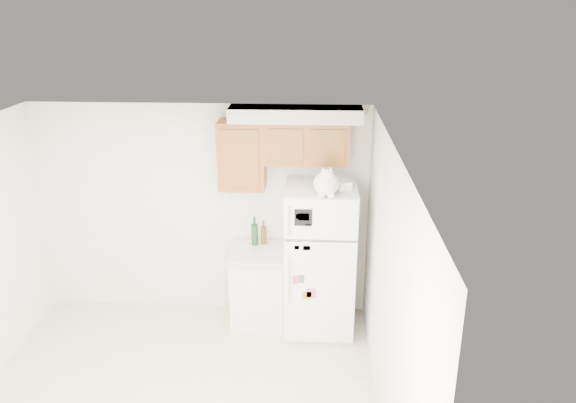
# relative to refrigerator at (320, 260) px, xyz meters

# --- Properties ---
(room_shell) EXTENTS (3.84, 4.04, 2.52)m
(room_shell) POSITION_rel_refrigerator_xyz_m (-1.24, -1.36, 0.82)
(room_shell) COLOR silver
(room_shell) RESTS_ON ground_plane
(refrigerator) EXTENTS (0.76, 0.78, 1.70)m
(refrigerator) POSITION_rel_refrigerator_xyz_m (0.00, 0.00, 0.00)
(refrigerator) COLOR white
(refrigerator) RESTS_ON ground_plane
(base_counter) EXTENTS (0.64, 0.64, 0.92)m
(base_counter) POSITION_rel_refrigerator_xyz_m (-0.69, 0.07, -0.39)
(base_counter) COLOR white
(base_counter) RESTS_ON ground_plane
(cat) EXTENTS (0.33, 0.48, 0.34)m
(cat) POSITION_rel_refrigerator_xyz_m (0.05, -0.25, 0.98)
(cat) COLOR white
(cat) RESTS_ON refrigerator
(storage_box_back) EXTENTS (0.20, 0.15, 0.10)m
(storage_box_back) POSITION_rel_refrigerator_xyz_m (0.15, 0.06, 0.90)
(storage_box_back) COLOR white
(storage_box_back) RESTS_ON refrigerator
(storage_box_front) EXTENTS (0.17, 0.13, 0.09)m
(storage_box_front) POSITION_rel_refrigerator_xyz_m (0.23, -0.08, 0.89)
(storage_box_front) COLOR white
(storage_box_front) RESTS_ON refrigerator
(bottle_green) EXTENTS (0.08, 0.08, 0.34)m
(bottle_green) POSITION_rel_refrigerator_xyz_m (-0.74, 0.21, 0.24)
(bottle_green) COLOR #19381E
(bottle_green) RESTS_ON base_counter
(bottle_amber) EXTENTS (0.07, 0.07, 0.28)m
(bottle_amber) POSITION_rel_refrigerator_xyz_m (-0.64, 0.24, 0.21)
(bottle_amber) COLOR #593814
(bottle_amber) RESTS_ON base_counter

